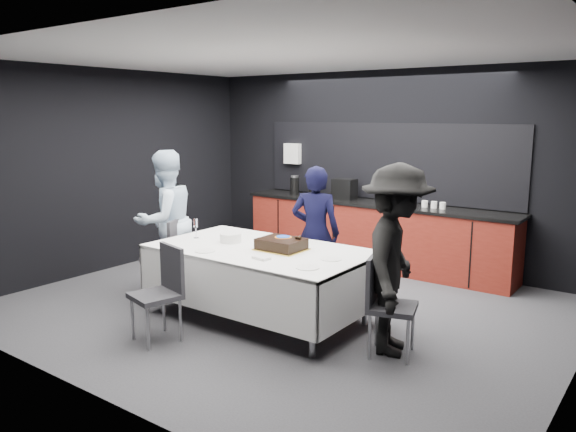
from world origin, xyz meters
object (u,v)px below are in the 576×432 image
Objects in this scene: cake_assembly at (281,244)px; champagne_flute at (196,224)px; plate_stack at (231,238)px; party_table at (260,261)px; chair_right at (384,298)px; person_right at (396,260)px; person_center at (315,233)px; person_left at (165,221)px; chair_near at (163,286)px; chair_left at (168,251)px.

cake_assembly is 2.16× the size of champagne_flute.
cake_assembly reaches higher than plate_stack.
champagne_flute is at bearing -169.99° from plate_stack.
party_table is 2.51× the size of chair_right.
cake_assembly is 1.30m from person_right.
party_table is 1.46× the size of person_center.
plate_stack is 1.04m from person_center.
person_left is (-1.71, -0.80, 0.08)m from person_center.
chair_right is 0.36m from person_right.
chair_right is 1.71m from person_center.
cake_assembly is 0.30× the size of person_center.
champagne_flute is 0.75m from person_left.
person_right is at bearing 28.24° from chair_near.
person_left is (-0.72, 0.18, -0.06)m from champagne_flute.
party_table is 1.32× the size of person_right.
party_table is 0.31m from cake_assembly.
person_center is at bearing 145.06° from chair_right.
cake_assembly is at bearing 14.67° from party_table.
person_left is (-1.20, 1.12, 0.34)m from chair_near.
chair_right is at bearing 124.10° from person_center.
chair_left is 1.45m from chair_near.
plate_stack is 0.26× the size of chair_right.
chair_near is 2.00m from person_center.
champagne_flute reaches higher than party_table.
chair_right reaches higher than plate_stack.
chair_left is 1.00× the size of chair_right.
person_right reaches higher than plate_stack.
cake_assembly reaches higher than chair_left.
chair_near is at bearing -44.20° from chair_left.
chair_left is 3.01m from person_right.
chair_near is at bearing -153.43° from chair_right.
person_right reaches higher than chair_near.
person_right is at bearing 0.90° from plate_stack.
person_left is at bearing 3.92° from person_center.
champagne_flute is (-1.13, -0.12, 0.10)m from cake_assembly.
cake_assembly reaches higher than chair_right.
chair_right is at bearing -1.92° from party_table.
person_center reaches higher than chair_near.
champagne_flute is 2.41m from chair_right.
chair_near is at bearing -88.91° from plate_stack.
cake_assembly is 1.14m from champagne_flute.
person_left reaches higher than person_center.
chair_left is 0.53× the size of person_left.
champagne_flute is 0.13× the size of person_left.
chair_right is at bearing -5.09° from cake_assembly.
chair_near is at bearing -63.06° from champagne_flute.
cake_assembly is 2.04× the size of plate_stack.
chair_near is 0.53× the size of person_left.
champagne_flute is (-0.89, -0.06, 0.30)m from party_table.
plate_stack is at bearing 0.66° from chair_left.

